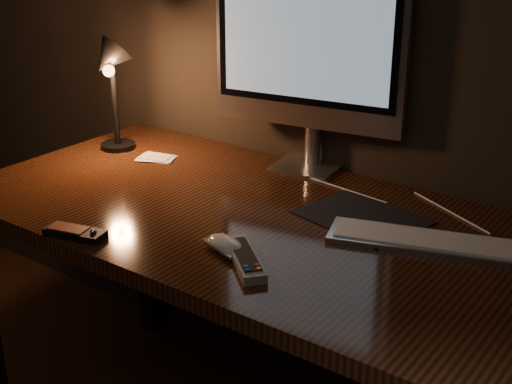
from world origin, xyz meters
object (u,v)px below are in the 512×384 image
Objects in this scene: monitor at (308,49)px; keyboard at (428,241)px; tv_remote at (245,258)px; media_remote at (75,232)px; mouse at (226,246)px; desk at (288,256)px; desk_lamp at (110,75)px.

keyboard is (0.47, -0.24, -0.32)m from monitor.
tv_remote is at bearing -79.35° from monitor.
tv_remote is at bearing 3.27° from media_remote.
mouse is at bearing -85.10° from monitor.
tv_remote is (0.07, -0.02, 0.00)m from mouse.
keyboard is 0.77m from media_remote.
desk is 3.76× the size of keyboard.
tv_remote is (0.20, -0.54, -0.32)m from monitor.
tv_remote is at bearing -1.34° from mouse.
mouse reaches higher than keyboard.
desk is 9.07× the size of tv_remote.
media_remote is (-0.65, -0.42, 0.00)m from keyboard.
keyboard reaches higher than desk.
desk is 10.89× the size of media_remote.
monitor reaches higher than tv_remote.
monitor is 0.66m from tv_remote.
mouse is 0.07m from tv_remote.
monitor is 3.15× the size of tv_remote.
desk_lamp is (-0.65, 0.05, 0.36)m from desk.
tv_remote is 0.83m from desk_lamp.
desk is at bearing -74.66° from monitor.
monitor is at bearing 114.72° from desk.
mouse is 0.60× the size of tv_remote.
mouse is at bearing -34.51° from desk_lamp.
keyboard is at bearing 56.73° from mouse.
desk_lamp is at bearing -167.65° from monitor.
desk is 4.66× the size of desk_lamp.
media_remote is at bearing -138.77° from mouse.
media_remote is (-0.18, -0.66, -0.32)m from monitor.
media_remote is 0.61m from desk_lamp.
media_remote is at bearing -61.73° from desk_lamp.
desk is at bearing 39.30° from media_remote.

